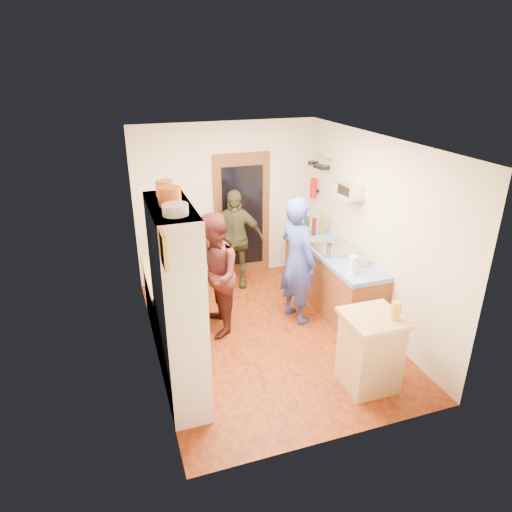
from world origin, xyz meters
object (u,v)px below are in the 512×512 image
hutch_body (178,306)px  person_back (235,239)px  person_left (215,274)px  person_hob (301,261)px  right_counter_base (331,278)px  island_base (370,353)px

hutch_body → person_back: 2.73m
hutch_body → person_back: hutch_body is taller
person_left → hutch_body: bearing=-27.5°
person_hob → person_left: 1.20m
hutch_body → person_left: size_ratio=1.30×
right_counter_base → island_base: bearing=-104.3°
person_left → person_hob: bearing=89.2°
hutch_body → person_left: (0.67, 1.14, -0.25)m
right_counter_base → person_left: size_ratio=1.30×
person_hob → person_left: bearing=70.6°
island_base → person_hob: person_hob is taller
island_base → hutch_body: bearing=164.5°
right_counter_base → person_back: 1.66m
island_base → person_back: person_back is taller
right_counter_base → person_back: person_back is taller
hutch_body → right_counter_base: 2.90m
right_counter_base → person_back: bearing=137.9°
person_hob → hutch_body: bearing=103.9°
island_base → person_back: (-0.72, 2.94, 0.38)m
hutch_body → right_counter_base: bearing=27.5°
island_base → person_left: 2.21m
island_base → person_left: (-1.35, 1.70, 0.42)m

